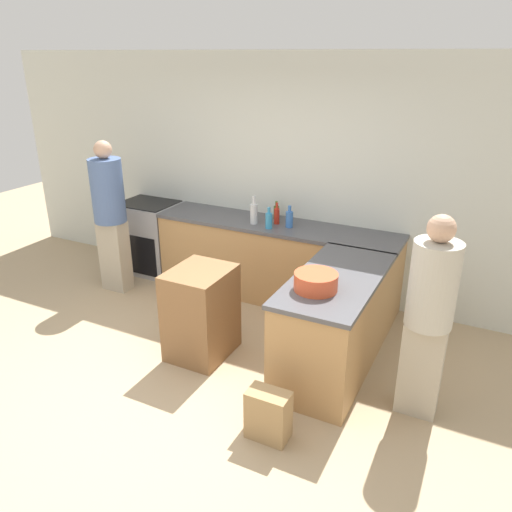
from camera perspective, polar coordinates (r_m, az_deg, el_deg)
ground_plane at (r=4.46m, az=-8.94°, el=-14.79°), size 14.00×14.00×0.00m
wall_back at (r=5.74m, az=3.73°, el=8.90°), size 8.00×0.06×2.70m
counter_back at (r=5.72m, az=2.18°, el=-0.56°), size 2.82×0.64×0.90m
counter_peninsula at (r=4.50m, az=8.95°, el=-7.54°), size 0.69×1.52×0.90m
range_oven at (r=6.61m, az=-12.01°, el=2.17°), size 0.74×0.62×0.91m
island_table at (r=4.69m, az=-6.29°, el=-6.47°), size 0.51×0.61×0.86m
mixing_bowl at (r=4.01m, az=6.86°, el=-2.91°), size 0.35×0.35×0.14m
hot_sauce_bottle at (r=5.54m, az=2.39°, el=4.65°), size 0.06×0.06×0.24m
olive_oil_bottle at (r=5.71m, az=2.34°, el=5.05°), size 0.06×0.06×0.21m
vinegar_bottle_clear at (r=5.53m, az=-0.24°, el=4.94°), size 0.08×0.08×0.31m
water_bottle_blue at (r=5.43m, az=3.83°, el=4.28°), size 0.08×0.08×0.24m
dish_soap_bottle at (r=5.39m, az=1.43°, el=4.13°), size 0.07×0.07×0.24m
person_by_range at (r=6.00m, az=-16.35°, el=4.81°), size 0.37×0.37×1.78m
person_at_peninsula at (r=3.92m, az=19.17°, el=-6.12°), size 0.35×0.35×1.64m
paper_bag at (r=3.85m, az=1.41°, el=-17.70°), size 0.31×0.19×0.40m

